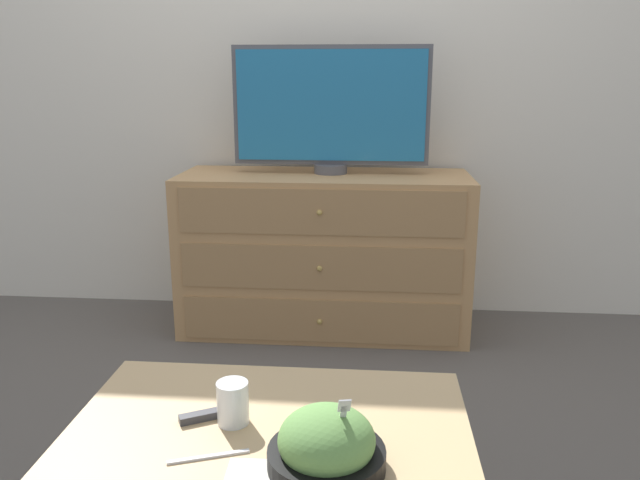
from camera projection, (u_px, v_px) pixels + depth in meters
name	position (u px, v px, depth m)	size (l,w,h in m)	color
ground_plane	(311.00, 305.00, 3.34)	(12.00, 12.00, 0.00)	#56514C
wall_back	(311.00, 52.00, 3.03)	(12.00, 0.05, 2.60)	silver
dresser	(324.00, 253.00, 2.96)	(1.34, 0.52, 0.75)	tan
tv	(331.00, 108.00, 2.83)	(0.90, 0.15, 0.57)	#515156
coffee_table	(268.00, 456.00, 1.37)	(0.89, 0.63, 0.43)	tan
takeout_bowl	(327.00, 446.00, 1.22)	(0.23, 0.23, 0.17)	black
drink_cup	(233.00, 405.00, 1.39)	(0.07, 0.07, 0.10)	#9E6638
napkin	(258.00, 480.00, 1.20)	(0.13, 0.13, 0.00)	silver
knife	(209.00, 457.00, 1.27)	(0.16, 0.07, 0.01)	silver
remote_control	(212.00, 414.00, 1.41)	(0.14, 0.09, 0.02)	#38383D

